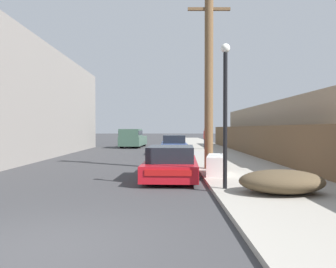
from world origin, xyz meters
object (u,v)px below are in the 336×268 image
object	(u,v)px
pedestrian	(204,138)
parked_sports_car_red	(170,163)
pickup_truck	(131,138)
utility_pole	(207,78)
brush_pile	(280,181)
street_lamp	(224,103)
car_parked_mid	(172,145)
discarded_fridge	(214,165)

from	to	relation	value
pedestrian	parked_sports_car_red	bearing A→B (deg)	-101.19
pickup_truck	pedestrian	size ratio (longest dim) A/B	3.11
utility_pole	brush_pile	world-z (taller)	utility_pole
brush_pile	pickup_truck	bearing A→B (deg)	105.71
parked_sports_car_red	utility_pole	world-z (taller)	utility_pole
pickup_truck	street_lamp	xyz separation A→B (m)	(5.02, -22.05, 1.66)
street_lamp	pedestrian	world-z (taller)	street_lamp
car_parked_mid	parked_sports_car_red	bearing A→B (deg)	-91.59
brush_pile	pedestrian	world-z (taller)	pedestrian
discarded_fridge	street_lamp	distance (m)	3.46
discarded_fridge	car_parked_mid	xyz separation A→B (m)	(-1.37, 10.81, 0.16)
utility_pole	brush_pile	bearing A→B (deg)	-76.68
car_parked_mid	pickup_truck	world-z (taller)	pickup_truck
street_lamp	parked_sports_car_red	bearing A→B (deg)	118.96
parked_sports_car_red	pickup_truck	bearing A→B (deg)	103.18
street_lamp	pedestrian	distance (m)	18.10
brush_pile	street_lamp	bearing A→B (deg)	153.75
parked_sports_car_red	car_parked_mid	size ratio (longest dim) A/B	1.03
parked_sports_car_red	pedestrian	bearing A→B (deg)	81.70
pickup_truck	utility_pole	size ratio (longest dim) A/B	0.73
utility_pole	street_lamp	distance (m)	4.86
parked_sports_car_red	street_lamp	distance (m)	3.70
discarded_fridge	utility_pole	distance (m)	3.95
discarded_fridge	pickup_truck	xyz separation A→B (m)	(-5.17, 19.28, 0.40)
car_parked_mid	utility_pole	xyz separation A→B (m)	(1.33, -8.93, 3.31)
utility_pole	street_lamp	xyz separation A→B (m)	(-0.11, -4.65, -1.41)
car_parked_mid	utility_pole	world-z (taller)	utility_pole
pickup_truck	pedestrian	xyz separation A→B (m)	(6.53, -4.08, 0.15)
street_lamp	discarded_fridge	bearing A→B (deg)	86.83
pickup_truck	street_lamp	distance (m)	22.67
parked_sports_car_red	pickup_truck	xyz separation A→B (m)	(-3.51, 19.33, 0.34)
street_lamp	utility_pole	bearing A→B (deg)	88.60
discarded_fridge	pedestrian	xyz separation A→B (m)	(1.36, 15.20, 0.55)
discarded_fridge	utility_pole	size ratio (longest dim) A/B	0.24
car_parked_mid	street_lamp	xyz separation A→B (m)	(1.22, -13.59, 1.90)
parked_sports_car_red	pickup_truck	distance (m)	19.65
parked_sports_car_red	utility_pole	xyz separation A→B (m)	(1.62, 1.93, 3.41)
parked_sports_car_red	pickup_truck	world-z (taller)	pickup_truck
discarded_fridge	car_parked_mid	bearing A→B (deg)	107.66
street_lamp	car_parked_mid	bearing A→B (deg)	95.13
parked_sports_car_red	street_lamp	world-z (taller)	street_lamp
discarded_fridge	utility_pole	xyz separation A→B (m)	(-0.04, 1.88, 3.47)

